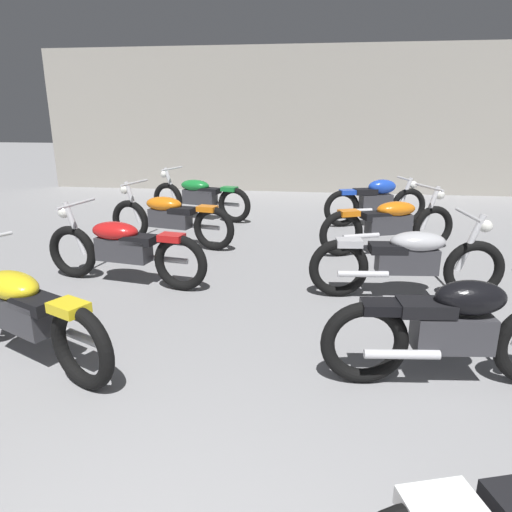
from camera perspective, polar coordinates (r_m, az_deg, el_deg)
name	(u,v)px	position (r m, az deg, el deg)	size (l,w,h in m)	color
back_wall	(297,121)	(12.45, 5.00, 16.10)	(13.35, 0.24, 3.60)	#9E998E
motorcycle_left_row_1	(21,310)	(4.33, -26.69, -5.93)	(2.00, 1.10, 0.97)	black
motorcycle_left_row_2	(123,248)	(5.85, -15.94, 0.97)	(2.16, 0.68, 0.97)	black
motorcycle_left_row_3	(169,217)	(7.41, -10.51, 4.69)	(2.14, 0.78, 0.97)	black
motorcycle_left_row_4	(199,196)	(9.22, -6.93, 7.27)	(2.11, 0.87, 0.97)	black
motorcycle_right_row_1	(454,329)	(3.84, 23.00, -8.24)	(1.97, 0.53, 0.88)	black
motorcycle_right_row_2	(408,259)	(5.46, 18.06, -0.36)	(2.17, 0.68, 0.97)	black
motorcycle_right_row_3	(390,223)	(7.18, 15.99, 3.91)	(2.06, 1.00, 0.97)	black
motorcycle_right_row_4	(376,201)	(8.90, 14.48, 6.54)	(1.91, 0.75, 0.88)	black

